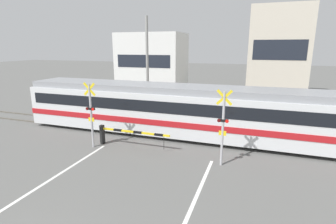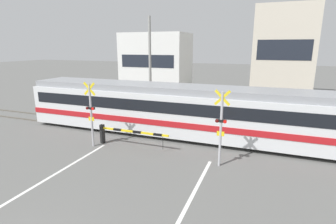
{
  "view_description": "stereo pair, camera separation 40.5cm",
  "coord_description": "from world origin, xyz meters",
  "px_view_note": "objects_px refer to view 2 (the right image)",
  "views": [
    {
      "loc": [
        4.62,
        -2.49,
        5.13
      ],
      "look_at": [
        0.0,
        10.83,
        1.6
      ],
      "focal_mm": 28.0,
      "sensor_mm": 36.0,
      "label": 1
    },
    {
      "loc": [
        5.0,
        -2.36,
        5.13
      ],
      "look_at": [
        0.0,
        10.83,
        1.6
      ],
      "focal_mm": 28.0,
      "sensor_mm": 36.0,
      "label": 2
    }
  ],
  "objects_px": {
    "crossing_signal_right": "(221,125)",
    "crossing_barrier_far": "(218,114)",
    "commuter_train": "(175,109)",
    "pedestrian": "(205,103)",
    "crossing_signal_left": "(91,112)",
    "crossing_barrier_near": "(119,133)"
  },
  "relations": [
    {
      "from": "crossing_barrier_far",
      "to": "pedestrian",
      "type": "relative_size",
      "value": 2.25
    },
    {
      "from": "crossing_barrier_near",
      "to": "crossing_barrier_far",
      "type": "bearing_deg",
      "value": 54.95
    },
    {
      "from": "commuter_train",
      "to": "crossing_barrier_far",
      "type": "relative_size",
      "value": 4.73
    },
    {
      "from": "crossing_barrier_near",
      "to": "commuter_train",
      "type": "bearing_deg",
      "value": 51.53
    },
    {
      "from": "crossing_signal_left",
      "to": "pedestrian",
      "type": "bearing_deg",
      "value": 62.94
    },
    {
      "from": "commuter_train",
      "to": "crossing_barrier_near",
      "type": "bearing_deg",
      "value": -128.47
    },
    {
      "from": "crossing_signal_left",
      "to": "pedestrian",
      "type": "relative_size",
      "value": 1.94
    },
    {
      "from": "crossing_signal_left",
      "to": "crossing_signal_right",
      "type": "relative_size",
      "value": 1.0
    },
    {
      "from": "crossing_barrier_far",
      "to": "crossing_barrier_near",
      "type": "bearing_deg",
      "value": -125.05
    },
    {
      "from": "crossing_barrier_near",
      "to": "crossing_signal_left",
      "type": "bearing_deg",
      "value": -155.39
    },
    {
      "from": "crossing_signal_right",
      "to": "pedestrian",
      "type": "relative_size",
      "value": 1.94
    },
    {
      "from": "crossing_signal_right",
      "to": "crossing_signal_left",
      "type": "bearing_deg",
      "value": 180.0
    },
    {
      "from": "crossing_signal_left",
      "to": "commuter_train",
      "type": "bearing_deg",
      "value": 43.95
    },
    {
      "from": "commuter_train",
      "to": "crossing_signal_left",
      "type": "height_order",
      "value": "crossing_signal_left"
    },
    {
      "from": "commuter_train",
      "to": "crossing_signal_left",
      "type": "distance_m",
      "value": 4.74
    },
    {
      "from": "commuter_train",
      "to": "pedestrian",
      "type": "relative_size",
      "value": 10.61
    },
    {
      "from": "crossing_barrier_far",
      "to": "crossing_signal_right",
      "type": "distance_m",
      "value": 6.71
    },
    {
      "from": "crossing_barrier_far",
      "to": "pedestrian",
      "type": "distance_m",
      "value": 2.06
    },
    {
      "from": "crossing_signal_left",
      "to": "crossing_signal_right",
      "type": "bearing_deg",
      "value": 0.0
    },
    {
      "from": "crossing_signal_right",
      "to": "crossing_barrier_near",
      "type": "bearing_deg",
      "value": 173.94
    },
    {
      "from": "crossing_barrier_near",
      "to": "crossing_signal_right",
      "type": "xyz_separation_m",
      "value": [
        5.4,
        -0.57,
        1.18
      ]
    },
    {
      "from": "crossing_signal_right",
      "to": "crossing_barrier_far",
      "type": "bearing_deg",
      "value": 100.93
    }
  ]
}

